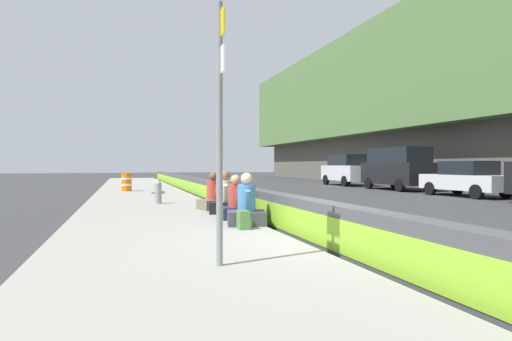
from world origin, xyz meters
The scene contains 14 objects.
ground_plane centered at (0.00, 0.00, 0.00)m, with size 160.00×160.00×0.00m, color #353538.
sidewalk_strip centered at (0.00, 2.65, 0.07)m, with size 80.00×4.40×0.14m, color gray.
jersey_barrier centered at (0.00, 0.00, 0.42)m, with size 76.00×0.45×0.85m.
route_sign_post centered at (-1.43, 2.25, 2.21)m, with size 0.44×0.09×3.60m.
fire_hydrant centered at (8.44, 2.33, 0.59)m, with size 0.26×0.46×0.88m.
seated_person_foreground centered at (2.27, 0.81, 0.52)m, with size 0.89×0.99×1.20m.
seated_person_middle centered at (3.47, 0.76, 0.49)m, with size 0.72×0.82×1.13m.
seated_person_rear centered at (4.77, 0.74, 0.52)m, with size 0.92×1.02×1.22m.
seated_person_far centered at (5.89, 0.85, 0.50)m, with size 0.91×0.99×1.15m.
backpack centered at (1.67, 1.04, 0.33)m, with size 0.32×0.28×0.40m.
construction_barrel centered at (16.33, 3.36, 0.62)m, with size 0.54×0.54×0.95m.
parked_car_third centered at (9.40, -12.21, 0.86)m, with size 4.55×2.05×1.71m.
parked_car_fourth centered at (15.02, -12.33, 1.35)m, with size 5.13×2.16×2.56m.
parked_car_midline centered at (21.08, -12.28, 1.18)m, with size 4.85×2.17×2.28m.
Camera 1 is at (-7.15, 3.50, 1.52)m, focal length 30.02 mm.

